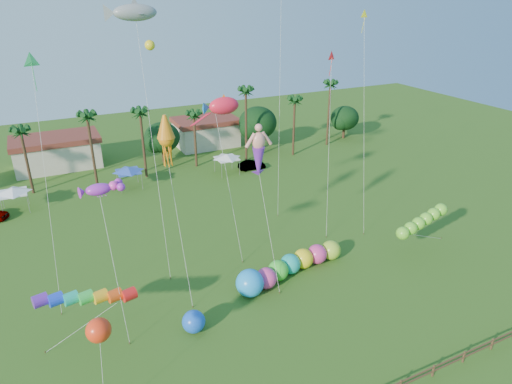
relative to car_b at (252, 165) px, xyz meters
name	(u,v)px	position (x,y,z in m)	size (l,w,h in m)	color
ground	(314,348)	(-12.03, -35.98, -0.67)	(160.00, 160.00, 0.00)	#285116
tree_line	(180,135)	(-8.46, 8.01, 3.61)	(69.46, 8.91, 11.00)	#3A2819
buildings_row	(130,144)	(-15.12, 14.02, 1.33)	(35.00, 7.00, 4.00)	beige
tent_row	(129,171)	(-18.03, 0.35, 2.08)	(31.00, 4.00, 0.60)	white
car_b	(252,165)	(0.00, 0.00, 0.00)	(1.42, 4.07, 1.34)	#4C4C54
spectator_b	(329,251)	(-3.86, -26.03, 0.23)	(0.87, 0.68, 1.79)	gray
caterpillar_inflatable	(287,267)	(-9.25, -26.85, 0.38)	(12.35, 4.29, 2.51)	#DC398B
blue_ball	(194,322)	(-19.56, -30.14, 0.25)	(1.84, 1.84, 1.84)	blue
rainbow_tube	(105,301)	(-25.68, -28.11, 2.93)	(8.34, 1.26, 4.09)	red
green_worm	(403,233)	(2.32, -29.35, 2.44)	(10.77, 2.44, 3.88)	#69CB2D
orange_ball_kite	(99,330)	(-26.75, -34.26, 5.33)	(1.96, 2.23, 6.77)	#FF3614
merman_kite	(259,154)	(-10.75, -23.89, 10.96)	(1.94, 5.67, 13.93)	#E59182
fish_kite	(224,106)	(-11.12, -16.99, 13.81)	(4.86, 7.44, 15.46)	#FB1B38
shark_kite	(135,13)	(-18.63, -15.93, 22.44)	(5.33, 8.03, 24.02)	gray
squid_kite	(166,139)	(-18.62, -22.77, 13.08)	(1.71, 5.42, 15.85)	orange
lobster_kite	(99,190)	(-24.75, -26.18, 11.10)	(3.58, 4.57, 12.40)	purple
delta_kite_red	(331,60)	(-0.11, -18.94, 17.73)	(2.16, 3.72, 19.34)	red
delta_kite_yellow	(364,22)	(3.06, -19.63, 21.27)	(1.09, 4.20, 23.16)	yellow
delta_kite_green	(32,65)	(-27.46, -19.61, 19.14)	(2.20, 4.14, 20.75)	#2DC061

